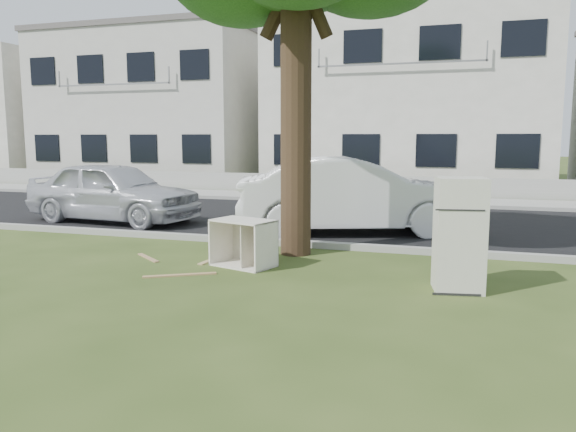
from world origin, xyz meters
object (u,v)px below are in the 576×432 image
(fridge, at_px, (459,235))
(car_left, at_px, (113,191))
(car_center, at_px, (353,195))
(cabinet, at_px, (243,243))

(fridge, relative_size, car_left, 0.35)
(car_center, distance_m, car_left, 5.95)
(car_center, relative_size, car_left, 1.13)
(fridge, distance_m, cabinet, 3.40)
(cabinet, height_order, car_center, car_center)
(cabinet, xyz_separation_m, car_left, (-4.88, 3.51, 0.38))
(fridge, bearing_deg, cabinet, 161.60)
(fridge, bearing_deg, car_center, 108.28)
(cabinet, xyz_separation_m, car_center, (1.07, 3.69, 0.44))
(fridge, height_order, car_center, car_center)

